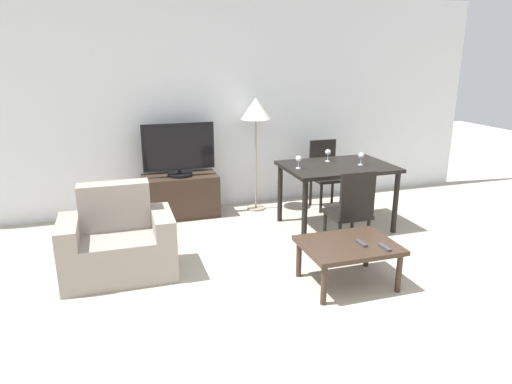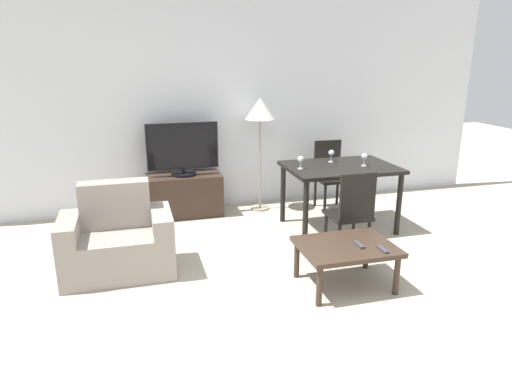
{
  "view_description": "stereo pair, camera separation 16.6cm",
  "coord_description": "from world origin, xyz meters",
  "px_view_note": "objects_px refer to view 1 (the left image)",
  "views": [
    {
      "loc": [
        -1.31,
        -2.54,
        1.96
      ],
      "look_at": [
        0.01,
        1.61,
        0.65
      ],
      "focal_mm": 32.0,
      "sensor_mm": 36.0,
      "label": 1
    },
    {
      "loc": [
        -1.15,
        -2.59,
        1.96
      ],
      "look_at": [
        0.01,
        1.61,
        0.65
      ],
      "focal_mm": 32.0,
      "sensor_mm": 36.0,
      "label": 2
    }
  ],
  "objects_px": {
    "dining_chair_near": "(351,209)",
    "wine_glass_left": "(361,156)",
    "wine_glass_center": "(299,160)",
    "wine_glass_right": "(328,153)",
    "tv": "(179,150)",
    "remote_secondary": "(361,243)",
    "dining_chair_far": "(325,171)",
    "coffee_table": "(348,248)",
    "tv_stand": "(181,196)",
    "floor_lamp": "(256,113)",
    "remote_primary": "(385,247)",
    "dining_table": "(337,173)",
    "armchair": "(118,244)"
  },
  "relations": [
    {
      "from": "tv_stand",
      "to": "remote_secondary",
      "type": "xyz_separation_m",
      "value": [
        1.22,
        -2.3,
        0.14
      ]
    },
    {
      "from": "wine_glass_center",
      "to": "dining_chair_near",
      "type": "bearing_deg",
      "value": -68.76
    },
    {
      "from": "remote_secondary",
      "to": "wine_glass_center",
      "type": "relative_size",
      "value": 1.03
    },
    {
      "from": "floor_lamp",
      "to": "wine_glass_center",
      "type": "xyz_separation_m",
      "value": [
        0.2,
        -0.92,
        -0.41
      ]
    },
    {
      "from": "coffee_table",
      "to": "remote_primary",
      "type": "relative_size",
      "value": 5.44
    },
    {
      "from": "remote_primary",
      "to": "remote_secondary",
      "type": "distance_m",
      "value": 0.2
    },
    {
      "from": "coffee_table",
      "to": "armchair",
      "type": "bearing_deg",
      "value": 157.31
    },
    {
      "from": "tv",
      "to": "dining_chair_near",
      "type": "xyz_separation_m",
      "value": [
        1.46,
        -1.68,
        -0.37
      ]
    },
    {
      "from": "tv_stand",
      "to": "coffee_table",
      "type": "relative_size",
      "value": 1.13
    },
    {
      "from": "dining_chair_near",
      "to": "wine_glass_left",
      "type": "relative_size",
      "value": 6.07
    },
    {
      "from": "dining_table",
      "to": "wine_glass_center",
      "type": "bearing_deg",
      "value": -177.25
    },
    {
      "from": "dining_chair_far",
      "to": "floor_lamp",
      "type": "xyz_separation_m",
      "value": [
        -0.92,
        0.16,
        0.78
      ]
    },
    {
      "from": "remote_secondary",
      "to": "wine_glass_right",
      "type": "height_order",
      "value": "wine_glass_right"
    },
    {
      "from": "tv",
      "to": "coffee_table",
      "type": "bearing_deg",
      "value": -63.37
    },
    {
      "from": "coffee_table",
      "to": "tv_stand",
      "type": "bearing_deg",
      "value": 116.6
    },
    {
      "from": "remote_secondary",
      "to": "wine_glass_left",
      "type": "distance_m",
      "value": 1.54
    },
    {
      "from": "wine_glass_left",
      "to": "wine_glass_center",
      "type": "bearing_deg",
      "value": 175.31
    },
    {
      "from": "dining_table",
      "to": "remote_secondary",
      "type": "bearing_deg",
      "value": -108.54
    },
    {
      "from": "tv_stand",
      "to": "wine_glass_left",
      "type": "relative_size",
      "value": 6.31
    },
    {
      "from": "wine_glass_left",
      "to": "dining_chair_near",
      "type": "bearing_deg",
      "value": -125.23
    },
    {
      "from": "tv_stand",
      "to": "coffee_table",
      "type": "bearing_deg",
      "value": -63.4
    },
    {
      "from": "tv",
      "to": "remote_secondary",
      "type": "height_order",
      "value": "tv"
    },
    {
      "from": "wine_glass_left",
      "to": "dining_chair_far",
      "type": "bearing_deg",
      "value": 92.22
    },
    {
      "from": "dining_chair_far",
      "to": "wine_glass_left",
      "type": "xyz_separation_m",
      "value": [
        0.03,
        -0.83,
        0.37
      ]
    },
    {
      "from": "coffee_table",
      "to": "wine_glass_center",
      "type": "distance_m",
      "value": 1.39
    },
    {
      "from": "floor_lamp",
      "to": "remote_secondary",
      "type": "bearing_deg",
      "value": -83.94
    },
    {
      "from": "coffee_table",
      "to": "floor_lamp",
      "type": "distance_m",
      "value": 2.4
    },
    {
      "from": "tv_stand",
      "to": "dining_chair_far",
      "type": "distance_m",
      "value": 1.92
    },
    {
      "from": "floor_lamp",
      "to": "dining_table",
      "type": "bearing_deg",
      "value": -52.13
    },
    {
      "from": "floor_lamp",
      "to": "remote_primary",
      "type": "distance_m",
      "value": 2.59
    },
    {
      "from": "tv",
      "to": "dining_table",
      "type": "bearing_deg",
      "value": -29.01
    },
    {
      "from": "wine_glass_center",
      "to": "wine_glass_right",
      "type": "height_order",
      "value": "same"
    },
    {
      "from": "remote_secondary",
      "to": "wine_glass_right",
      "type": "xyz_separation_m",
      "value": [
        0.43,
        1.57,
        0.45
      ]
    },
    {
      "from": "coffee_table",
      "to": "floor_lamp",
      "type": "height_order",
      "value": "floor_lamp"
    },
    {
      "from": "tv",
      "to": "dining_chair_near",
      "type": "height_order",
      "value": "tv"
    },
    {
      "from": "coffee_table",
      "to": "dining_chair_far",
      "type": "height_order",
      "value": "dining_chair_far"
    },
    {
      "from": "remote_secondary",
      "to": "dining_chair_near",
      "type": "bearing_deg",
      "value": 68.8
    },
    {
      "from": "dining_table",
      "to": "floor_lamp",
      "type": "distance_m",
      "value": 1.29
    },
    {
      "from": "remote_secondary",
      "to": "wine_glass_left",
      "type": "bearing_deg",
      "value": 61.14
    },
    {
      "from": "remote_primary",
      "to": "remote_secondary",
      "type": "bearing_deg",
      "value": 135.65
    },
    {
      "from": "dining_table",
      "to": "wine_glass_center",
      "type": "distance_m",
      "value": 0.53
    },
    {
      "from": "tv_stand",
      "to": "dining_chair_near",
      "type": "distance_m",
      "value": 2.24
    },
    {
      "from": "tv",
      "to": "wine_glass_center",
      "type": "relative_size",
      "value": 5.99
    },
    {
      "from": "dining_table",
      "to": "floor_lamp",
      "type": "relative_size",
      "value": 0.85
    },
    {
      "from": "remote_primary",
      "to": "wine_glass_right",
      "type": "distance_m",
      "value": 1.79
    },
    {
      "from": "tv",
      "to": "remote_secondary",
      "type": "bearing_deg",
      "value": -62.07
    },
    {
      "from": "dining_chair_far",
      "to": "wine_glass_left",
      "type": "relative_size",
      "value": 6.07
    },
    {
      "from": "tv_stand",
      "to": "dining_chair_near",
      "type": "relative_size",
      "value": 1.04
    },
    {
      "from": "tv_stand",
      "to": "wine_glass_center",
      "type": "bearing_deg",
      "value": -38.99
    },
    {
      "from": "remote_primary",
      "to": "wine_glass_left",
      "type": "xyz_separation_m",
      "value": [
        0.56,
        1.43,
        0.45
      ]
    }
  ]
}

